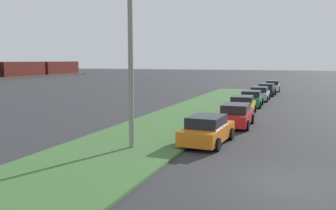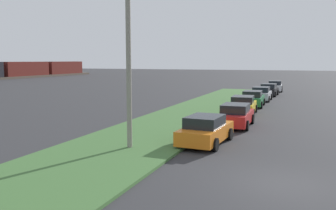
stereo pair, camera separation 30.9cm
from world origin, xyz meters
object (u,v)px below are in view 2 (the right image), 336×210
at_px(parked_car_red, 236,115).
at_px(parked_car_silver, 261,94).
at_px(parked_car_orange, 206,130).
at_px(parked_car_white, 275,86).
at_px(parked_car_black, 269,90).
at_px(parked_car_yellow, 243,105).
at_px(streetlight, 136,57).
at_px(parked_car_green, 253,99).

relative_size(parked_car_red, parked_car_silver, 1.00).
bearing_deg(parked_car_orange, parked_car_white, 2.15).
bearing_deg(parked_car_white, parked_car_red, 176.19).
relative_size(parked_car_black, parked_car_white, 0.99).
xyz_separation_m(parked_car_orange, parked_car_silver, (21.65, -0.32, 0.00)).
xyz_separation_m(parked_car_yellow, parked_car_silver, (10.65, -0.21, 0.00)).
height_order(parked_car_red, parked_car_silver, same).
bearing_deg(parked_car_black, streetlight, 175.77).
distance_m(parked_car_orange, parked_car_silver, 21.65).
relative_size(parked_car_silver, parked_car_white, 0.98).
bearing_deg(parked_car_green, parked_car_red, -179.50).
distance_m(parked_car_black, streetlight, 30.25).
relative_size(parked_car_red, parked_car_black, 0.99).
xyz_separation_m(parked_car_red, parked_car_black, (21.91, -0.02, 0.00)).
xyz_separation_m(parked_car_green, streetlight, (-18.72, 2.89, 3.67)).
distance_m(parked_car_orange, parked_car_black, 27.43).
relative_size(parked_car_yellow, parked_car_silver, 1.02).
relative_size(parked_car_yellow, parked_car_white, 1.00).
bearing_deg(parked_car_orange, parked_car_red, -2.12).
bearing_deg(parked_car_black, parked_car_white, 0.47).
bearing_deg(parked_car_black, parked_car_orange, -179.08).
distance_m(parked_car_yellow, streetlight, 14.20).
xyz_separation_m(parked_car_red, streetlight, (-7.93, 3.28, 3.67)).
distance_m(parked_car_orange, parked_car_yellow, 11.00).
bearing_deg(parked_car_silver, parked_car_red, -179.02).
bearing_deg(parked_car_orange, parked_car_black, 2.24).
bearing_deg(parked_car_black, parked_car_green, 179.99).
xyz_separation_m(parked_car_silver, streetlight, (-24.07, 3.06, 3.67)).
bearing_deg(parked_car_black, parked_car_silver, 179.77).
bearing_deg(parked_car_red, parked_car_yellow, 3.57).
relative_size(parked_car_yellow, parked_car_green, 1.01).
relative_size(parked_car_green, parked_car_white, 0.99).
height_order(parked_car_black, streetlight, streetlight).
height_order(parked_car_red, parked_car_white, same).
height_order(parked_car_silver, streetlight, streetlight).
distance_m(parked_car_red, parked_car_black, 21.91).
bearing_deg(parked_car_white, parked_car_green, 174.70).
xyz_separation_m(parked_car_silver, parked_car_white, (12.43, -0.42, 0.00)).
distance_m(parked_car_silver, parked_car_black, 5.78).
bearing_deg(parked_car_yellow, parked_car_white, -4.58).
height_order(parked_car_green, parked_car_black, same).
bearing_deg(streetlight, parked_car_green, -8.78).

